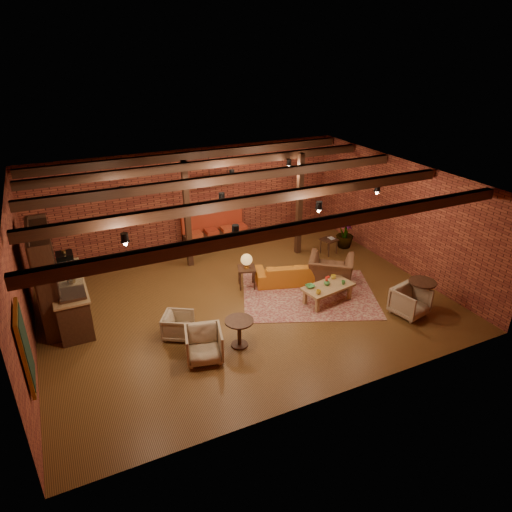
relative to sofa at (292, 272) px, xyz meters
name	(u,v)px	position (x,y,z in m)	size (l,w,h in m)	color
floor	(243,300)	(-1.66, -0.33, -0.30)	(10.00, 10.00, 0.00)	#3B250E
ceiling	(241,182)	(-1.66, -0.33, 2.90)	(10.00, 8.00, 0.02)	black
wall_back	(192,199)	(-1.66, 3.67, 1.30)	(10.00, 0.02, 3.20)	maroon
wall_front	(333,328)	(-1.66, -4.33, 1.30)	(10.00, 0.02, 3.20)	maroon
wall_left	(20,287)	(-6.66, -0.33, 1.30)	(0.02, 8.00, 3.20)	maroon
wall_right	(400,215)	(3.34, -0.33, 1.30)	(0.02, 8.00, 3.20)	maroon
ceiling_beams	(241,187)	(-1.66, -0.33, 2.78)	(9.80, 6.40, 0.22)	black
ceiling_pipe	(217,180)	(-1.66, 1.27, 2.55)	(0.12, 0.12, 9.60)	black
post_left	(187,215)	(-2.26, 2.27, 1.30)	(0.16, 0.16, 3.20)	black
post_right	(299,205)	(1.14, 1.67, 1.30)	(0.16, 0.16, 3.20)	black
service_counter	(69,290)	(-5.76, 0.67, 0.50)	(0.80, 2.50, 1.60)	black
plant_counter	(70,270)	(-5.66, 0.87, 0.92)	(0.35, 0.39, 0.30)	#337F33
shelving_hutch	(48,277)	(-6.16, 0.77, 0.90)	(0.52, 2.00, 2.40)	black
chalkboard_menu	(26,348)	(-6.59, -2.63, 1.30)	(0.08, 0.96, 1.46)	black
banquette	(216,232)	(-1.06, 3.22, 0.20)	(2.10, 0.70, 1.00)	#A4311B
service_sign	(219,181)	(-1.06, 2.77, 2.05)	(0.86, 0.06, 0.30)	orange
ceiling_spotlights	(242,196)	(-1.66, -0.33, 2.56)	(6.40, 4.40, 0.28)	black
rug	(309,294)	(0.06, -0.81, -0.30)	(3.48, 2.66, 0.01)	maroon
sofa	(292,272)	(0.00, 0.00, 0.00)	(2.07, 0.81, 0.60)	#B96619
coffee_table	(327,288)	(0.29, -1.32, 0.11)	(1.44, 0.88, 0.71)	olive
side_table_lamp	(247,262)	(-1.28, 0.29, 0.46)	(0.60, 0.60, 1.00)	black
round_table_left	(239,328)	(-2.52, -2.09, 0.15)	(0.64, 0.64, 0.66)	black
armchair_a	(178,324)	(-3.66, -1.18, 0.03)	(0.64, 0.60, 0.65)	beige
armchair_b	(204,343)	(-3.39, -2.19, 0.09)	(0.77, 0.72, 0.79)	beige
armchair_right	(331,266)	(0.96, -0.48, 0.22)	(1.19, 0.78, 1.04)	brown
side_table_book	(329,240)	(1.98, 1.16, 0.17)	(0.55, 0.55, 0.53)	black
round_table_right	(421,291)	(2.22, -2.62, 0.22)	(0.67, 0.67, 0.79)	black
armchair_far	(410,300)	(1.81, -2.71, 0.09)	(0.77, 0.72, 0.79)	beige
plant_tall	(348,204)	(2.74, 1.37, 1.19)	(1.67, 1.67, 2.99)	#4C7F4C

